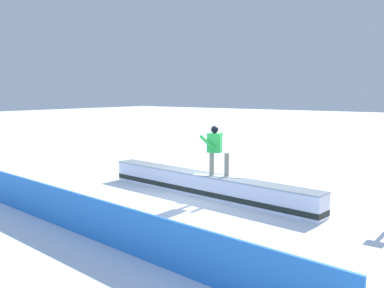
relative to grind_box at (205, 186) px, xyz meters
The scene contains 4 objects.
ground_plane 0.31m from the grind_box, ahead, with size 120.00×120.00×0.00m, color white.
grind_box is the anchor object (origin of this frame).
snowboarder 1.27m from the grind_box, 169.39° to the left, with size 1.57×0.72×1.50m.
safety_fence 4.63m from the grind_box, 90.00° to the left, with size 12.31×0.06×0.92m, color #2B7DE5.
Camera 1 is at (-7.47, 10.52, 3.17)m, focal length 40.20 mm.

